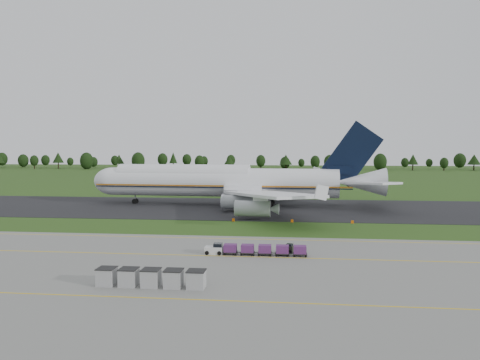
# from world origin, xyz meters

# --- Properties ---
(ground) EXTENTS (600.00, 600.00, 0.00)m
(ground) POSITION_xyz_m (0.00, 0.00, 0.00)
(ground) COLOR #274715
(ground) RESTS_ON ground
(apron) EXTENTS (300.00, 52.00, 0.06)m
(apron) POSITION_xyz_m (0.00, -34.00, 0.03)
(apron) COLOR slate
(apron) RESTS_ON ground
(taxiway) EXTENTS (300.00, 40.00, 0.08)m
(taxiway) POSITION_xyz_m (0.00, 28.00, 0.04)
(taxiway) COLOR black
(taxiway) RESTS_ON ground
(apron_markings) EXTENTS (300.00, 30.20, 0.01)m
(apron_markings) POSITION_xyz_m (0.00, -26.98, 0.06)
(apron_markings) COLOR yellow
(apron_markings) RESTS_ON apron
(tree_line) EXTENTS (525.47, 22.80, 11.85)m
(tree_line) POSITION_xyz_m (-8.79, 221.23, 6.20)
(tree_line) COLOR black
(tree_line) RESTS_ON ground
(aircraft) EXTENTS (74.50, 72.81, 20.98)m
(aircraft) POSITION_xyz_m (-4.43, 32.96, 5.99)
(aircraft) COLOR white
(aircraft) RESTS_ON ground
(baggage_train) EXTENTS (13.80, 1.46, 1.41)m
(baggage_train) POSITION_xyz_m (6.53, -20.93, 0.82)
(baggage_train) COLOR silver
(baggage_train) RESTS_ON apron
(utility_cart) EXTENTS (2.01, 1.54, 0.98)m
(utility_cart) POSITION_xyz_m (10.94, -19.00, 0.54)
(utility_cart) COLOR #262C1F
(utility_cart) RESTS_ON apron
(uld_row) EXTENTS (11.49, 1.89, 1.87)m
(uld_row) POSITION_xyz_m (-3.03, -36.40, 1.00)
(uld_row) COLOR #9F9F9F
(uld_row) RESTS_ON apron
(edge_markers) EXTENTS (23.48, 0.30, 0.60)m
(edge_markers) POSITION_xyz_m (11.73, 7.50, 0.27)
(edge_markers) COLOR orange
(edge_markers) RESTS_ON ground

